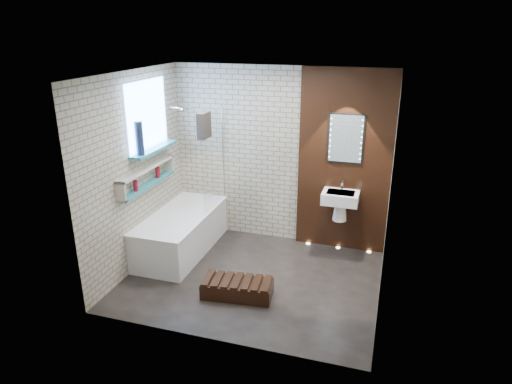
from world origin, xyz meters
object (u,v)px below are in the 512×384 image
(washbasin, at_px, (340,201))
(walnut_step, at_px, (237,289))
(bathtub, at_px, (181,232))
(led_mirror, at_px, (346,139))
(bath_screen, at_px, (214,160))

(washbasin, relative_size, walnut_step, 0.68)
(bathtub, height_order, led_mirror, led_mirror)
(bath_screen, bearing_deg, washbasin, 5.78)
(bath_screen, xyz_separation_m, walnut_step, (0.81, -1.33, -1.19))
(washbasin, bearing_deg, led_mirror, 90.00)
(bath_screen, height_order, washbasin, bath_screen)
(led_mirror, bearing_deg, washbasin, -90.00)
(bath_screen, relative_size, washbasin, 2.41)
(bath_screen, xyz_separation_m, led_mirror, (1.82, 0.34, 0.37))
(led_mirror, bearing_deg, bathtub, -160.22)
(washbasin, height_order, led_mirror, led_mirror)
(bathtub, bearing_deg, washbasin, 16.01)
(bathtub, bearing_deg, bath_screen, 51.10)
(bath_screen, bearing_deg, bathtub, -128.90)
(bathtub, relative_size, washbasin, 3.00)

